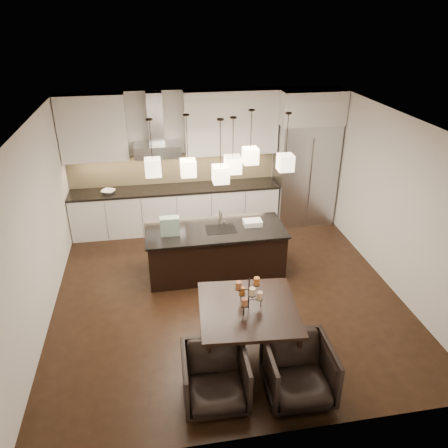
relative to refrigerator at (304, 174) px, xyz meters
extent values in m
cube|color=black|center=(-2.10, -2.38, -1.08)|extent=(5.50, 5.50, 0.02)
cube|color=white|center=(-2.10, -2.38, 1.73)|extent=(5.50, 5.50, 0.02)
cube|color=silver|center=(-2.10, 0.38, 0.32)|extent=(5.50, 0.02, 2.80)
cube|color=silver|center=(-2.10, -5.14, 0.32)|extent=(5.50, 0.02, 2.80)
cube|color=silver|center=(-4.86, -2.38, 0.32)|extent=(0.02, 5.50, 2.80)
cube|color=silver|center=(0.66, -2.38, 0.32)|extent=(0.02, 5.50, 2.80)
cube|color=#B7B7BA|center=(0.00, 0.00, 0.00)|extent=(1.20, 0.72, 2.15)
cube|color=silver|center=(0.00, 0.00, 1.40)|extent=(1.26, 0.72, 0.65)
cube|color=silver|center=(-2.73, 0.05, -0.64)|extent=(4.21, 0.62, 0.88)
cube|color=black|center=(-2.73, 0.05, -0.17)|extent=(4.21, 0.66, 0.04)
cube|color=tan|center=(-2.73, 0.35, 0.16)|extent=(4.21, 0.02, 0.63)
cube|color=silver|center=(-4.20, 0.19, 1.10)|extent=(1.25, 0.35, 1.25)
cube|color=silver|center=(-1.55, 0.19, 1.10)|extent=(1.85, 0.35, 1.25)
cube|color=#B7B7BA|center=(-3.03, 0.10, 0.65)|extent=(0.90, 0.52, 0.24)
cube|color=#B7B7BA|center=(-3.03, 0.21, 1.24)|extent=(0.30, 0.28, 0.96)
imported|color=silver|center=(-4.05, 0.00, -0.12)|extent=(0.34, 0.34, 0.06)
cube|color=black|center=(-2.18, -1.76, -0.67)|extent=(2.30, 0.92, 0.81)
cube|color=black|center=(-2.18, -1.76, -0.25)|extent=(2.38, 1.00, 0.04)
cube|color=#19543E|center=(-2.94, -1.81, -0.07)|extent=(0.31, 0.17, 0.31)
cube|color=silver|center=(-1.52, -1.72, -0.18)|extent=(0.31, 0.22, 0.09)
cylinder|color=beige|center=(-1.92, -3.85, -0.14)|extent=(0.08, 0.08, 0.10)
cylinder|color=#C26222|center=(-2.13, -3.71, -0.14)|extent=(0.08, 0.08, 0.10)
cylinder|color=#A15934|center=(-2.15, -3.95, -0.14)|extent=(0.08, 0.08, 0.10)
cylinder|color=#C26222|center=(-1.95, -3.75, 0.02)|extent=(0.08, 0.08, 0.10)
cylinder|color=#A15934|center=(-2.20, -3.80, 0.02)|extent=(0.08, 0.08, 0.10)
cylinder|color=beige|center=(-2.06, -3.97, 0.02)|extent=(0.08, 0.08, 0.10)
imported|color=black|center=(-2.62, -4.55, -0.72)|extent=(0.78, 0.80, 0.70)
imported|color=black|center=(-1.62, -4.63, -0.71)|extent=(0.80, 0.82, 0.73)
cube|color=beige|center=(-3.14, -1.92, 0.99)|extent=(0.24, 0.24, 0.26)
cube|color=beige|center=(-2.59, -1.71, 0.88)|extent=(0.24, 0.24, 0.26)
cube|color=beige|center=(-1.93, -2.01, 1.00)|extent=(0.24, 0.24, 0.26)
cube|color=beige|center=(-1.56, -1.57, 0.98)|extent=(0.24, 0.24, 0.26)
cube|color=beige|center=(-1.05, -1.88, 0.93)|extent=(0.24, 0.24, 0.26)
cube|color=beige|center=(-2.14, -2.09, 0.88)|extent=(0.24, 0.24, 0.26)
camera|label=1|loc=(-3.15, -8.26, 3.19)|focal=35.00mm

